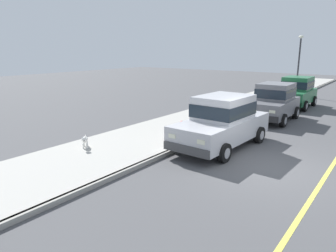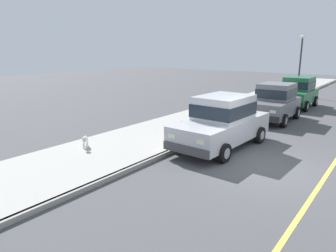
{
  "view_description": "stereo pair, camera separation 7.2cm",
  "coord_description": "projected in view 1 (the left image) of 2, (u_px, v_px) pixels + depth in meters",
  "views": [
    {
      "loc": [
        2.96,
        -9.18,
        3.57
      ],
      "look_at": [
        -3.62,
        -0.26,
        0.85
      ],
      "focal_mm": 33.67,
      "sensor_mm": 36.0,
      "label": 1
    },
    {
      "loc": [
        3.02,
        -9.14,
        3.57
      ],
      "look_at": [
        -3.62,
        -0.26,
        0.85
      ],
      "focal_mm": 33.67,
      "sensor_mm": 36.0,
      "label": 2
    }
  ],
  "objects": [
    {
      "name": "car_silver_sedan",
      "position": [
        222.0,
        121.0,
        11.6
      ],
      "size": [
        2.16,
        4.67,
        1.92
      ],
      "color": "#BCBCC1",
      "rests_on": "ground"
    },
    {
      "name": "car_green_hatchback",
      "position": [
        296.0,
        92.0,
        19.69
      ],
      "size": [
        1.96,
        3.8,
        1.88
      ],
      "color": "#23663D",
      "rests_on": "ground"
    },
    {
      "name": "curb",
      "position": [
        181.0,
        147.0,
        11.56
      ],
      "size": [
        0.16,
        64.0,
        0.14
      ],
      "primitive_type": "cube",
      "color": "gray",
      "rests_on": "ground"
    },
    {
      "name": "street_lamp",
      "position": [
        299.0,
        58.0,
        24.0
      ],
      "size": [
        0.36,
        0.36,
        4.42
      ],
      "color": "#2D2D33",
      "rests_on": "sidewalk"
    },
    {
      "name": "sidewalk",
      "position": [
        144.0,
        139.0,
        12.6
      ],
      "size": [
        3.6,
        64.0,
        0.14
      ],
      "primitive_type": "cube",
      "color": "#A8A59E",
      "rests_on": "ground"
    },
    {
      "name": "ground_plane",
      "position": [
        267.0,
        168.0,
        9.74
      ],
      "size": [
        80.0,
        80.0,
        0.0
      ],
      "primitive_type": "plane",
      "color": "#4C4C4F"
    },
    {
      "name": "fire_hydrant",
      "position": [
        182.0,
        131.0,
        12.25
      ],
      "size": [
        0.34,
        0.24,
        0.72
      ],
      "color": "red",
      "rests_on": "sidewalk"
    },
    {
      "name": "lane_centre_line",
      "position": [
        323.0,
        180.0,
        8.81
      ],
      "size": [
        0.12,
        57.6,
        0.01
      ],
      "primitive_type": "cube",
      "color": "#E0D64C",
      "rests_on": "ground"
    },
    {
      "name": "dog_white",
      "position": [
        85.0,
        140.0,
        11.18
      ],
      "size": [
        0.58,
        0.56,
        0.49
      ],
      "color": "white",
      "rests_on": "sidewalk"
    },
    {
      "name": "car_grey_hatchback",
      "position": [
        274.0,
        101.0,
        15.99
      ],
      "size": [
        2.01,
        3.83,
        1.88
      ],
      "color": "slate",
      "rests_on": "ground"
    }
  ]
}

